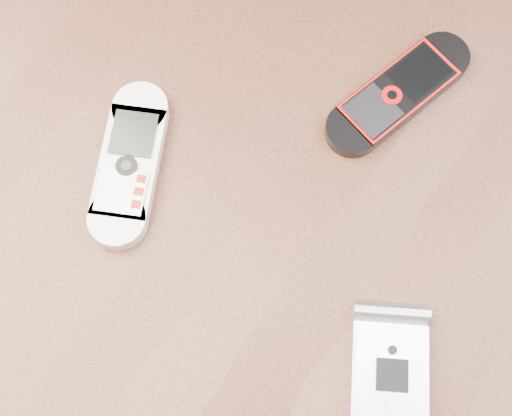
% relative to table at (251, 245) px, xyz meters
% --- Properties ---
extents(ground, '(4.00, 4.00, 0.00)m').
position_rel_table_xyz_m(ground, '(0.00, 0.00, -0.64)').
color(ground, '#472B19').
rests_on(ground, ground).
extents(table, '(1.20, 0.80, 0.75)m').
position_rel_table_xyz_m(table, '(0.00, 0.00, 0.00)').
color(table, black).
rests_on(table, ground).
extents(nokia_white, '(0.10, 0.14, 0.02)m').
position_rel_table_xyz_m(nokia_white, '(-0.10, -0.02, 0.11)').
color(nokia_white, white).
rests_on(nokia_white, table).
extents(nokia_black_red, '(0.08, 0.15, 0.01)m').
position_rel_table_xyz_m(nokia_black_red, '(0.05, 0.15, 0.11)').
color(nokia_black_red, black).
rests_on(nokia_black_red, table).
extents(motorola_razr, '(0.10, 0.12, 0.02)m').
position_rel_table_xyz_m(motorola_razr, '(0.15, -0.05, 0.11)').
color(motorola_razr, silver).
rests_on(motorola_razr, table).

